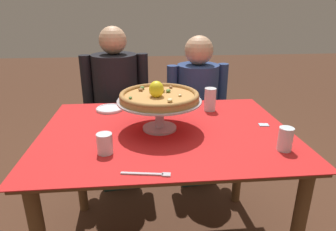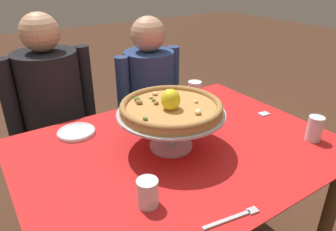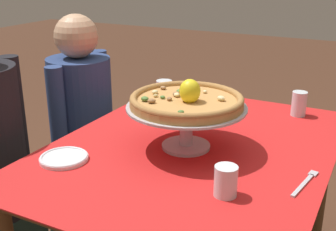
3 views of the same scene
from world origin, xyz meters
TOP-DOWN VIEW (x-y plane):
  - dining_table at (0.00, 0.00)m, footprint 1.26×0.95m
  - pizza_stand at (-0.03, 0.02)m, footprint 0.42×0.42m
  - pizza at (-0.03, 0.02)m, footprint 0.39×0.39m
  - water_glass_front_right at (0.50, -0.27)m, footprint 0.06×0.06m
  - water_glass_front_left at (-0.28, -0.22)m, footprint 0.07×0.07m
  - water_glass_back_right at (0.29, 0.28)m, footprint 0.07×0.07m
  - side_plate at (-0.31, 0.34)m, footprint 0.16×0.16m
  - dinner_fork at (-0.10, -0.41)m, footprint 0.19×0.05m
  - sugar_packet at (0.52, 0.01)m, footprint 0.05×0.04m
  - diner_right at (0.31, 0.76)m, footprint 0.47×0.34m

SIDE VIEW (x-z plane):
  - diner_right at x=0.31m, z-range -0.03..1.12m
  - dining_table at x=0.00m, z-range 0.27..1.03m
  - sugar_packet at x=0.52m, z-range 0.76..0.76m
  - dinner_fork at x=-0.10m, z-range 0.76..0.76m
  - side_plate at x=-0.31m, z-range 0.76..0.77m
  - water_glass_front_left at x=-0.28m, z-range 0.75..0.84m
  - water_glass_front_right at x=0.50m, z-range 0.75..0.86m
  - water_glass_back_right at x=0.29m, z-range 0.75..0.88m
  - pizza_stand at x=-0.03m, z-range 0.80..0.95m
  - pizza at x=-0.03m, z-range 0.88..0.99m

